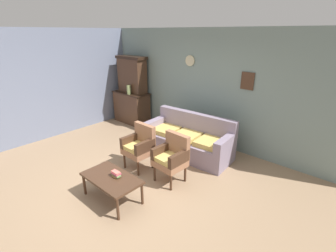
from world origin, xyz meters
The scene contains 11 objects.
ground_plane centered at (0.00, 0.00, 0.00)m, with size 7.68×7.68×0.00m, color #997A5B.
wall_back_with_decor centered at (0.00, 2.63, 1.35)m, with size 6.40×0.09×2.70m.
wall_left_side centered at (-3.23, 0.00, 1.35)m, with size 0.06×5.20×2.70m, color slate.
side_cabinet centered at (-2.50, 2.25, 0.47)m, with size 1.16×0.55×0.93m.
cabinet_upper_hutch centered at (-2.50, 2.33, 1.45)m, with size 0.99×0.38×1.03m.
vase_on_cabinet centered at (-2.36, 2.07, 1.06)m, with size 0.11×0.11×0.26m, color #99B16B.
floral_couch centered at (0.07, 1.74, 0.33)m, with size 2.01×0.95×0.90m.
armchair_near_cabinet centered at (-0.31, 0.61, 0.50)m, with size 0.53×0.50×0.90m.
armchair_by_doorway centered at (0.48, 0.68, 0.50)m, with size 0.54×0.51×0.90m.
coffee_table centered at (0.12, -0.39, 0.38)m, with size 1.00×0.56×0.42m.
book_stack_on_table centered at (0.17, -0.32, 0.47)m, with size 0.17×0.10×0.09m.
Camera 1 is at (3.04, -2.27, 2.61)m, focal length 26.01 mm.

